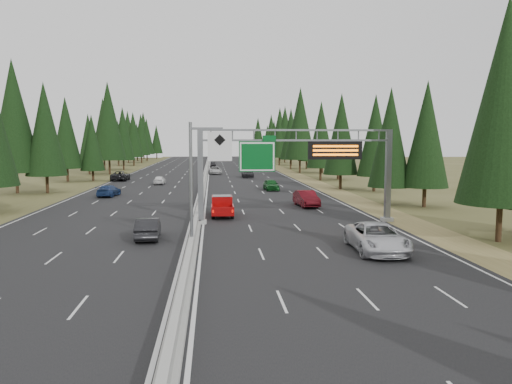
% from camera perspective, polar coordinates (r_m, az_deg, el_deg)
% --- Properties ---
extents(road, '(32.00, 260.00, 0.08)m').
position_cam_1_polar(road, '(86.40, -5.86, 1.29)').
color(road, black).
rests_on(road, ground).
extents(shoulder_right, '(3.60, 260.00, 0.06)m').
position_cam_1_polar(shoulder_right, '(87.94, 5.81, 1.37)').
color(shoulder_right, olive).
rests_on(shoulder_right, ground).
extents(shoulder_left, '(3.60, 260.00, 0.06)m').
position_cam_1_polar(shoulder_left, '(88.48, -17.47, 1.15)').
color(shoulder_left, '#484721').
rests_on(shoulder_left, ground).
extents(median_barrier, '(0.70, 260.00, 0.85)m').
position_cam_1_polar(median_barrier, '(86.37, -5.87, 1.54)').
color(median_barrier, gray).
rests_on(median_barrier, road).
extents(sign_gantry, '(16.75, 0.98, 7.80)m').
position_cam_1_polar(sign_gantry, '(41.72, 5.49, 3.58)').
color(sign_gantry, slate).
rests_on(sign_gantry, road).
extents(hov_sign_pole, '(2.80, 0.50, 8.00)m').
position_cam_1_polar(hov_sign_pole, '(31.16, -6.37, 1.78)').
color(hov_sign_pole, slate).
rests_on(hov_sign_pole, road).
extents(tree_row_right, '(11.96, 236.67, 18.48)m').
position_cam_1_polar(tree_row_right, '(88.70, 8.58, 7.02)').
color(tree_row_right, black).
rests_on(tree_row_right, ground).
extents(tree_row_left, '(11.66, 238.23, 18.81)m').
position_cam_1_polar(tree_row_left, '(82.63, -21.74, 6.94)').
color(tree_row_left, black).
rests_on(tree_row_left, ground).
extents(silver_minivan, '(3.16, 6.46, 1.77)m').
position_cam_1_polar(silver_minivan, '(31.88, 13.64, -5.08)').
color(silver_minivan, silver).
rests_on(silver_minivan, road).
extents(red_pickup, '(1.96, 5.48, 1.78)m').
position_cam_1_polar(red_pickup, '(45.92, -3.90, -1.46)').
color(red_pickup, black).
rests_on(red_pickup, road).
extents(car_ahead_green, '(2.02, 4.60, 1.54)m').
position_cam_1_polar(car_ahead_green, '(69.13, 1.73, 0.85)').
color(car_ahead_green, '#12521C').
rests_on(car_ahead_green, road).
extents(car_ahead_dkred, '(2.18, 5.14, 1.65)m').
position_cam_1_polar(car_ahead_dkred, '(52.38, 5.77, -0.75)').
color(car_ahead_dkred, '#600D16').
rests_on(car_ahead_dkred, road).
extents(car_ahead_dkgrey, '(2.14, 5.21, 1.51)m').
position_cam_1_polar(car_ahead_dkgrey, '(93.41, -0.97, 2.16)').
color(car_ahead_dkgrey, black).
rests_on(car_ahead_dkgrey, road).
extents(car_ahead_white, '(2.83, 5.57, 1.51)m').
position_cam_1_polar(car_ahead_white, '(102.78, -4.68, 2.48)').
color(car_ahead_white, '#B7B7B7').
rests_on(car_ahead_white, road).
extents(car_ahead_far, '(1.59, 3.94, 1.34)m').
position_cam_1_polar(car_ahead_far, '(130.22, -4.92, 3.16)').
color(car_ahead_far, black).
rests_on(car_ahead_far, road).
extents(car_onc_near, '(1.81, 4.58, 1.48)m').
position_cam_1_polar(car_onc_near, '(35.81, -12.23, -4.08)').
color(car_onc_near, black).
rests_on(car_onc_near, road).
extents(car_onc_blue, '(2.45, 5.06, 1.42)m').
position_cam_1_polar(car_onc_blue, '(64.17, -16.49, 0.16)').
color(car_onc_blue, navy).
rests_on(car_onc_blue, road).
extents(car_onc_white, '(1.65, 4.00, 1.36)m').
position_cam_1_polar(car_onc_white, '(79.98, -10.96, 1.36)').
color(car_onc_white, white).
rests_on(car_onc_white, road).
extents(car_onc_far, '(2.80, 5.90, 1.63)m').
position_cam_1_polar(car_onc_far, '(88.97, -15.24, 1.80)').
color(car_onc_far, black).
rests_on(car_onc_far, road).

